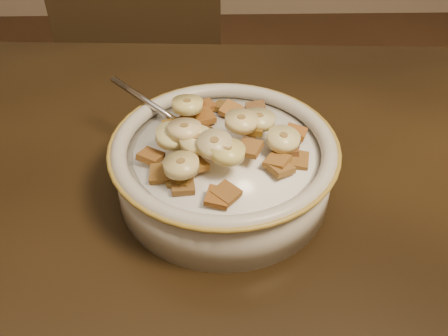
{
  "coord_description": "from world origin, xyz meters",
  "views": [
    {
      "loc": [
        0.14,
        -0.25,
        1.1
      ],
      "look_at": [
        0.14,
        0.12,
        0.78
      ],
      "focal_mm": 40.0,
      "sensor_mm": 36.0,
      "label": 1
    }
  ],
  "objects_px": {
    "cereal_bowl": "(224,172)",
    "spoon": "(197,135)",
    "table": "(61,309)",
    "chair": "(139,130)"
  },
  "relations": [
    {
      "from": "cereal_bowl",
      "to": "spoon",
      "type": "distance_m",
      "value": 0.04
    },
    {
      "from": "table",
      "to": "cereal_bowl",
      "type": "height_order",
      "value": "cereal_bowl"
    },
    {
      "from": "spoon",
      "to": "cereal_bowl",
      "type": "bearing_deg",
      "value": 90.0
    },
    {
      "from": "chair",
      "to": "cereal_bowl",
      "type": "relative_size",
      "value": 4.09
    },
    {
      "from": "cereal_bowl",
      "to": "table",
      "type": "bearing_deg",
      "value": -139.02
    },
    {
      "from": "table",
      "to": "spoon",
      "type": "relative_size",
      "value": 27.82
    },
    {
      "from": "chair",
      "to": "spoon",
      "type": "xyz_separation_m",
      "value": [
        0.15,
        -0.52,
        0.38
      ]
    },
    {
      "from": "table",
      "to": "cereal_bowl",
      "type": "relative_size",
      "value": 6.68
    },
    {
      "from": "cereal_bowl",
      "to": "spoon",
      "type": "relative_size",
      "value": 4.17
    },
    {
      "from": "cereal_bowl",
      "to": "spoon",
      "type": "xyz_separation_m",
      "value": [
        -0.03,
        0.02,
        0.03
      ]
    }
  ]
}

